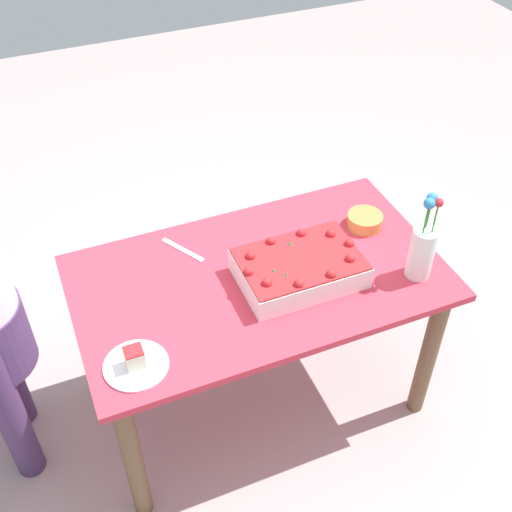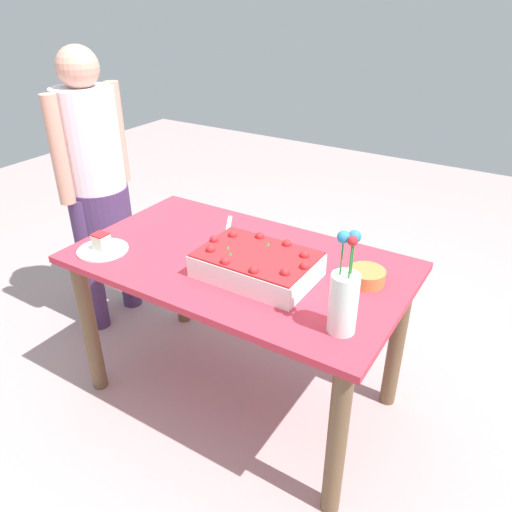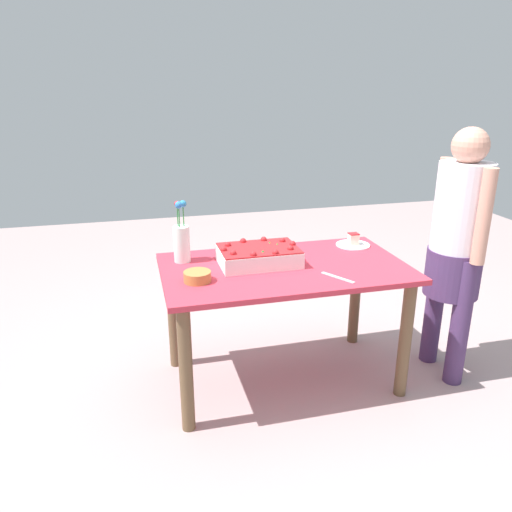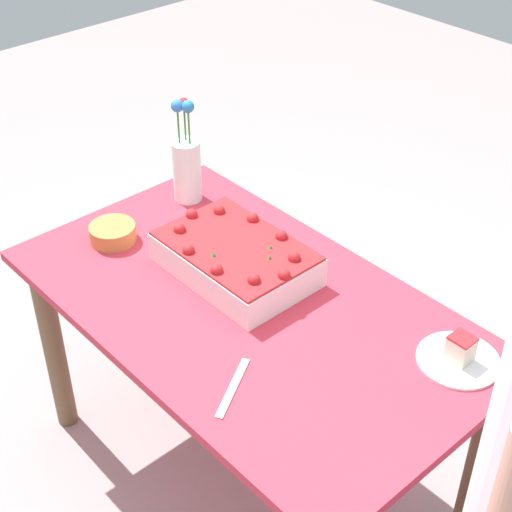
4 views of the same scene
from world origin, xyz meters
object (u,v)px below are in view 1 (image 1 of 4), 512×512
Objects in this scene: sheet_cake at (299,268)px; fruit_bowl at (365,220)px; serving_plate_with_slice at (135,362)px; cake_knife at (183,250)px; flower_vase at (422,249)px.

fruit_bowl is (-0.38, -0.18, -0.02)m from sheet_cake.
serving_plate_with_slice reaches higher than cake_knife.
serving_plate_with_slice is (0.66, 0.17, -0.03)m from sheet_cake.
sheet_cake is 0.47m from cake_knife.
flower_vase reaches higher than serving_plate_with_slice.
sheet_cake is 2.09× the size of serving_plate_with_slice.
sheet_cake is 1.25× the size of flower_vase.
sheet_cake is at bearing -162.07° from cake_knife.
cake_knife is at bearing -31.12° from flower_vase.
flower_vase is (-0.77, 0.46, 0.12)m from cake_knife.
flower_vase reaches higher than sheet_cake.
sheet_cake reaches higher than cake_knife.
fruit_bowl is at bearing -131.04° from cake_knife.
fruit_bowl is (-1.04, -0.35, 0.01)m from serving_plate_with_slice.
cake_knife is 1.45× the size of fruit_bowl.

